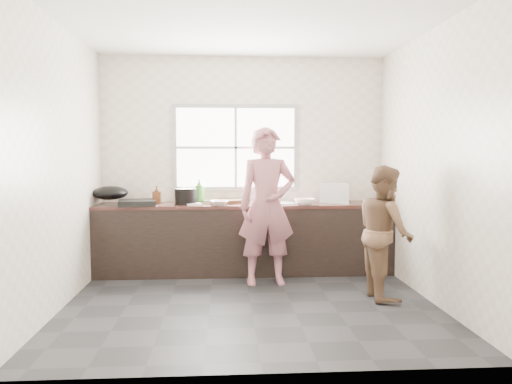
{
  "coord_description": "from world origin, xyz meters",
  "views": [
    {
      "loc": [
        -0.26,
        -4.82,
        1.47
      ],
      "look_at": [
        0.1,
        0.65,
        1.05
      ],
      "focal_mm": 35.0,
      "sensor_mm": 36.0,
      "label": 1
    }
  ],
  "objects": [
    {
      "name": "window_glazing",
      "position": [
        -0.1,
        1.57,
        1.55
      ],
      "size": [
        1.5,
        0.01,
        1.0
      ],
      "primitive_type": "cube",
      "color": "white",
      "rests_on": "window_frame"
    },
    {
      "name": "plate_food",
      "position": [
        -0.63,
        1.21,
        0.87
      ],
      "size": [
        0.24,
        0.24,
        0.02
      ],
      "primitive_type": "cylinder",
      "rotation": [
        0.0,
        0.0,
        -0.07
      ],
      "color": "white",
      "rests_on": "countertop"
    },
    {
      "name": "burner",
      "position": [
        -1.28,
        1.15,
        0.89
      ],
      "size": [
        0.49,
        0.49,
        0.06
      ],
      "primitive_type": "cube",
      "rotation": [
        0.0,
        0.0,
        0.15
      ],
      "color": "black",
      "rests_on": "countertop"
    },
    {
      "name": "pot_lid_right",
      "position": [
        -1.08,
        1.46,
        0.87
      ],
      "size": [
        0.25,
        0.25,
        0.01
      ],
      "primitive_type": "cylinder",
      "rotation": [
        0.0,
        0.0,
        -0.12
      ],
      "color": "silver",
      "rests_on": "countertop"
    },
    {
      "name": "bowl_held",
      "position": [
        0.72,
        1.08,
        0.89
      ],
      "size": [
        0.22,
        0.22,
        0.06
      ],
      "primitive_type": "imported",
      "rotation": [
        0.0,
        0.0,
        0.28
      ],
      "color": "silver",
      "rests_on": "countertop"
    },
    {
      "name": "cleaver",
      "position": [
        -0.42,
        1.27,
        0.9
      ],
      "size": [
        0.22,
        0.18,
        0.01
      ],
      "primitive_type": "cube",
      "rotation": [
        0.0,
        0.0,
        0.48
      ],
      "color": "silver",
      "rests_on": "cutting_board"
    },
    {
      "name": "cabinet",
      "position": [
        0.0,
        1.29,
        0.41
      ],
      "size": [
        3.6,
        0.62,
        0.82
      ],
      "primitive_type": "cube",
      "color": "black",
      "rests_on": "floor"
    },
    {
      "name": "wall_left",
      "position": [
        -1.8,
        0.0,
        1.35
      ],
      "size": [
        0.01,
        3.2,
        2.7
      ],
      "primitive_type": "cube",
      "color": "silver",
      "rests_on": "ground"
    },
    {
      "name": "floor",
      "position": [
        0.0,
        0.0,
        -0.01
      ],
      "size": [
        3.6,
        3.2,
        0.01
      ],
      "primitive_type": "cube",
      "color": "#262628",
      "rests_on": "ground"
    },
    {
      "name": "bottle_brown_short",
      "position": [
        -0.76,
        1.52,
        0.95
      ],
      "size": [
        0.16,
        0.16,
        0.17
      ],
      "primitive_type": "imported",
      "rotation": [
        0.0,
        0.0,
        -0.24
      ],
      "color": "#442211",
      "rests_on": "countertop"
    },
    {
      "name": "countertop",
      "position": [
        0.0,
        1.29,
        0.84
      ],
      "size": [
        3.6,
        0.64,
        0.04
      ],
      "primitive_type": "cube",
      "color": "#361B16",
      "rests_on": "cabinet"
    },
    {
      "name": "wall_front",
      "position": [
        0.0,
        -1.6,
        1.35
      ],
      "size": [
        3.6,
        0.01,
        2.7
      ],
      "primitive_type": "cube",
      "color": "beige",
      "rests_on": "ground"
    },
    {
      "name": "black_pot",
      "position": [
        -0.72,
        1.24,
        0.96
      ],
      "size": [
        0.32,
        0.32,
        0.19
      ],
      "primitive_type": "cylinder",
      "rotation": [
        0.0,
        0.0,
        0.24
      ],
      "color": "black",
      "rests_on": "countertop"
    },
    {
      "name": "person_side",
      "position": [
        1.39,
        0.11,
        0.68
      ],
      "size": [
        0.53,
        0.67,
        1.36
      ],
      "primitive_type": "imported",
      "rotation": [
        0.0,
        0.0,
        1.59
      ],
      "color": "brown",
      "rests_on": "floor"
    },
    {
      "name": "bowl_mince",
      "position": [
        -0.31,
        1.08,
        0.89
      ],
      "size": [
        0.25,
        0.25,
        0.06
      ],
      "primitive_type": "imported",
      "rotation": [
        0.0,
        0.0,
        -0.15
      ],
      "color": "silver",
      "rests_on": "countertop"
    },
    {
      "name": "dish_rack",
      "position": [
        1.12,
        1.21,
        0.99
      ],
      "size": [
        0.41,
        0.35,
        0.26
      ],
      "primitive_type": "cube",
      "rotation": [
        0.0,
        0.0,
        -0.35
      ],
      "color": "silver",
      "rests_on": "countertop"
    },
    {
      "name": "woman",
      "position": [
        0.23,
        0.72,
        0.83
      ],
      "size": [
        0.64,
        0.45,
        1.65
      ],
      "primitive_type": "imported",
      "rotation": [
        0.0,
        0.0,
        0.09
      ],
      "color": "#B46C75",
      "rests_on": "floor"
    },
    {
      "name": "faucet",
      "position": [
        0.35,
        1.49,
        1.01
      ],
      "size": [
        0.02,
        0.02,
        0.3
      ],
      "primitive_type": "cylinder",
      "color": "silver",
      "rests_on": "countertop"
    },
    {
      "name": "pot_lid_left",
      "position": [
        -1.11,
        1.12,
        0.87
      ],
      "size": [
        0.28,
        0.28,
        0.01
      ],
      "primitive_type": "cylinder",
      "rotation": [
        0.0,
        0.0,
        0.22
      ],
      "color": "silver",
      "rests_on": "countertop"
    },
    {
      "name": "wall_back",
      "position": [
        0.0,
        1.6,
        1.35
      ],
      "size": [
        3.6,
        0.01,
        2.7
      ],
      "primitive_type": "cube",
      "color": "beige",
      "rests_on": "ground"
    },
    {
      "name": "bottle_green",
      "position": [
        -0.56,
        1.39,
        1.01
      ],
      "size": [
        0.14,
        0.14,
        0.31
      ],
      "primitive_type": "imported",
      "rotation": [
        0.0,
        0.0,
        -0.25
      ],
      "color": "#397F29",
      "rests_on": "countertop"
    },
    {
      "name": "window_frame",
      "position": [
        -0.1,
        1.59,
        1.55
      ],
      "size": [
        1.6,
        0.05,
        1.1
      ],
      "primitive_type": "cube",
      "color": "#9EA0A5",
      "rests_on": "wall_back"
    },
    {
      "name": "wok",
      "position": [
        -1.62,
        1.26,
        1.0
      ],
      "size": [
        0.43,
        0.43,
        0.16
      ],
      "primitive_type": "ellipsoid",
      "rotation": [
        0.0,
        0.0,
        -0.0
      ],
      "color": "black",
      "rests_on": "burner"
    },
    {
      "name": "bowl_crabs",
      "position": [
        0.71,
        1.08,
        0.89
      ],
      "size": [
        0.22,
        0.22,
        0.06
      ],
      "primitive_type": "imported",
      "rotation": [
        0.0,
        0.0,
        -0.15
      ],
      "color": "white",
      "rests_on": "countertop"
    },
    {
      "name": "ceiling",
      "position": [
        0.0,
        0.0,
        2.71
      ],
      "size": [
        3.6,
        3.2,
        0.01
      ],
      "primitive_type": "cube",
      "color": "silver",
      "rests_on": "wall_back"
    },
    {
      "name": "sink",
      "position": [
        0.35,
        1.29,
        0.86
      ],
      "size": [
        0.55,
        0.45,
        0.02
      ],
      "primitive_type": "cube",
      "color": "silver",
      "rests_on": "countertop"
    },
    {
      "name": "wall_right",
      "position": [
        1.8,
        0.0,
        1.35
      ],
      "size": [
        0.01,
        3.2,
        2.7
      ],
      "primitive_type": "cube",
      "color": "beige",
      "rests_on": "ground"
    },
    {
      "name": "cutting_board",
      "position": [
        -0.21,
        1.41,
        0.88
      ],
      "size": [
        0.47,
        0.47,
        0.04
      ],
      "primitive_type": "cylinder",
      "rotation": [
        0.0,
        0.0,
        -0.11
      ],
      "color": "#322213",
      "rests_on": "countertop"
    },
    {
      "name": "glass_jar",
      "position": [
        -0.67,
        1.52,
        0.91
      ],
      "size": [
        0.07,
        0.07,
        0.09
      ],
      "primitive_type": "cylinder",
      "rotation": [
        0.0,
        0.0,
        -0.08
      ],
      "color": "white",
      "rests_on": "countertop"
    },
    {
      "name": "bottle_brown_tall",
      "position": [
        -1.07,
        1.29,
        0.96
      ],
      "size": [
        0.09,
        0.1,
        0.2
      ],
      "primitive_type": "imported",
      "rotation": [
        0.0,
        0.0,
        0.03
      ],
      "color": "#512A14",
      "rests_on": "countertop"
    }
  ]
}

